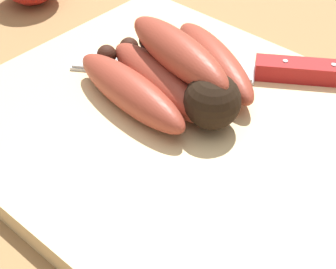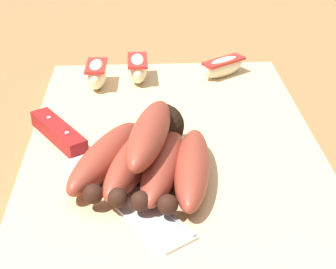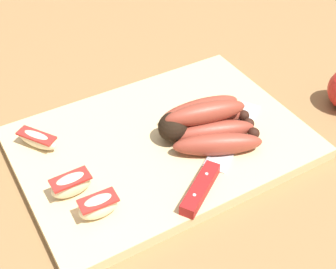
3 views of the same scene
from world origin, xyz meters
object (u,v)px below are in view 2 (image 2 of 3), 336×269
(banana_bunch, at_px, (150,154))
(apple_wedge_near, at_px, (224,66))
(chefs_knife, at_px, (79,152))
(apple_wedge_middle, at_px, (97,73))
(apple_wedge_far, at_px, (138,68))

(banana_bunch, relative_size, apple_wedge_near, 2.40)
(chefs_knife, height_order, apple_wedge_middle, apple_wedge_middle)
(apple_wedge_near, bearing_deg, banana_bunch, -24.22)
(chefs_knife, bearing_deg, apple_wedge_far, 162.31)
(chefs_knife, height_order, apple_wedge_near, apple_wedge_near)
(apple_wedge_far, bearing_deg, apple_wedge_near, 94.74)
(banana_bunch, xyz_separation_m, apple_wedge_near, (-0.25, 0.11, -0.01))
(apple_wedge_middle, bearing_deg, apple_wedge_far, 107.53)
(chefs_knife, bearing_deg, apple_wedge_middle, 177.57)
(apple_wedge_middle, bearing_deg, chefs_knife, -2.43)
(apple_wedge_near, distance_m, apple_wedge_middle, 0.18)
(apple_wedge_near, bearing_deg, chefs_knife, -41.58)
(banana_bunch, relative_size, chefs_knife, 0.68)
(apple_wedge_near, height_order, apple_wedge_far, apple_wedge_far)
(chefs_knife, xyz_separation_m, apple_wedge_middle, (-0.18, 0.01, 0.01))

